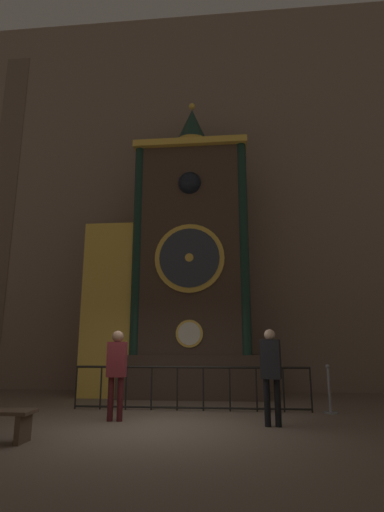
{
  "coord_description": "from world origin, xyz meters",
  "views": [
    {
      "loc": [
        1.4,
        -7.14,
        1.34
      ],
      "look_at": [
        0.31,
        4.21,
        3.93
      ],
      "focal_mm": 28.0,
      "sensor_mm": 36.0,
      "label": 1
    }
  ],
  "objects_px": {
    "clock_tower": "(177,270)",
    "visitor_near": "(117,366)",
    "visitor_far": "(271,367)",
    "stanchion_post": "(330,397)"
  },
  "relations": [
    {
      "from": "visitor_near",
      "to": "visitor_far",
      "type": "xyz_separation_m",
      "value": [
        2.85,
        -0.24,
        -0.01
      ]
    },
    {
      "from": "visitor_far",
      "to": "stanchion_post",
      "type": "relative_size",
      "value": 1.69
    },
    {
      "from": "visitor_far",
      "to": "stanchion_post",
      "type": "distance_m",
      "value": 2.13
    },
    {
      "from": "visitor_far",
      "to": "stanchion_post",
      "type": "xyz_separation_m",
      "value": [
        1.32,
        1.53,
        -0.67
      ]
    },
    {
      "from": "clock_tower",
      "to": "visitor_near",
      "type": "bearing_deg",
      "value": -99.91
    },
    {
      "from": "visitor_near",
      "to": "stanchion_post",
      "type": "bearing_deg",
      "value": 16.61
    },
    {
      "from": "clock_tower",
      "to": "stanchion_post",
      "type": "height_order",
      "value": "clock_tower"
    },
    {
      "from": "clock_tower",
      "to": "stanchion_post",
      "type": "relative_size",
      "value": 9.19
    },
    {
      "from": "visitor_far",
      "to": "stanchion_post",
      "type": "bearing_deg",
      "value": 63.66
    },
    {
      "from": "visitor_near",
      "to": "clock_tower",
      "type": "bearing_deg",
      "value": 79.56
    }
  ]
}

